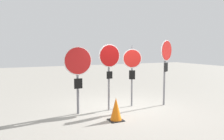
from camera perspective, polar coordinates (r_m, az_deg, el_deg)
ground_plane at (r=7.87m, az=2.88°, el=-10.01°), size 40.00×40.00×0.00m
stop_sign_0 at (r=7.01m, az=-8.89°, el=0.67°), size 0.91×0.14×2.19m
stop_sign_1 at (r=7.34m, az=-0.68°, el=2.01°), size 0.77×0.14×2.27m
stop_sign_2 at (r=7.93m, az=5.28°, el=1.40°), size 0.64×0.30×2.23m
stop_sign_3 at (r=8.30m, az=13.91°, el=3.03°), size 0.71×0.34×2.43m
traffic_cone_0 at (r=6.53m, az=1.03°, el=-10.21°), size 0.41×0.41×0.69m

